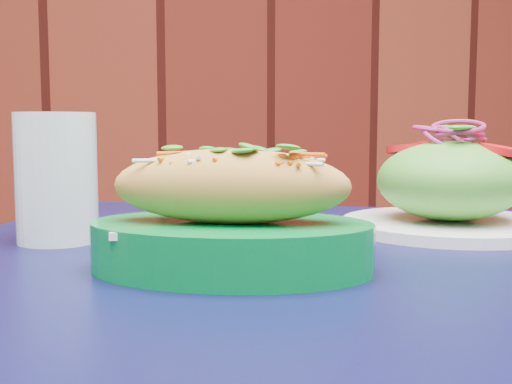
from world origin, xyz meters
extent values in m
cube|color=black|center=(0.09, 1.18, 0.73)|extent=(1.02, 1.02, 0.03)
cube|color=white|center=(0.01, 1.17, 0.79)|extent=(0.19, 0.13, 0.01)
ellipsoid|color=gold|center=(0.01, 1.17, 0.82)|extent=(0.21, 0.13, 0.06)
cylinder|color=white|center=(0.28, 1.33, 0.76)|extent=(0.24, 0.24, 0.01)
ellipsoid|color=#4C992D|center=(0.28, 1.33, 0.81)|extent=(0.16, 0.16, 0.09)
cylinder|color=red|center=(0.32, 1.30, 0.85)|extent=(0.05, 0.05, 0.01)
cylinder|color=red|center=(0.24, 1.36, 0.85)|extent=(0.05, 0.05, 0.01)
cylinder|color=red|center=(0.28, 1.38, 0.85)|extent=(0.05, 0.05, 0.01)
torus|color=#891D57|center=(0.28, 1.33, 0.86)|extent=(0.06, 0.06, 0.01)
torus|color=#891D57|center=(0.28, 1.33, 0.86)|extent=(0.06, 0.06, 0.01)
torus|color=#891D57|center=(0.28, 1.33, 0.87)|extent=(0.06, 0.06, 0.01)
torus|color=#891D57|center=(0.28, 1.33, 0.87)|extent=(0.06, 0.06, 0.01)
torus|color=#891D57|center=(0.28, 1.33, 0.87)|extent=(0.06, 0.06, 0.01)
cylinder|color=silver|center=(-0.15, 1.33, 0.82)|extent=(0.08, 0.08, 0.13)
camera|label=1|loc=(-0.06, 0.65, 0.87)|focal=45.00mm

